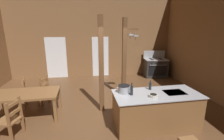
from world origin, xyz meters
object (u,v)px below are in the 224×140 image
at_px(stove_range, 155,68).
at_px(bottle_tall_on_counter, 132,90).
at_px(ladderback_chair_near_window, 49,91).
at_px(stockpot_on_counter, 124,89).
at_px(dining_table, 27,96).
at_px(kitchen_island, 156,110).
at_px(ladderback_chair_by_post, 10,120).
at_px(ladderback_chair_at_table_end, 30,92).
at_px(mixing_bowl_on_counter, 153,96).
at_px(bottle_short_on_counter, 150,86).

bearing_deg(stove_range, bottle_tall_on_counter, -120.37).
relative_size(ladderback_chair_near_window, stockpot_on_counter, 2.61).
bearing_deg(bottle_tall_on_counter, dining_table, 162.30).
distance_m(kitchen_island, ladderback_chair_by_post, 3.46).
relative_size(ladderback_chair_at_table_end, bottle_tall_on_counter, 3.06).
distance_m(ladderback_chair_near_window, ladderback_chair_by_post, 1.72).
bearing_deg(bottle_tall_on_counter, ladderback_chair_at_table_end, 150.61).
height_order(ladderback_chair_near_window, mixing_bowl_on_counter, mixing_bowl_on_counter).
bearing_deg(stove_range, dining_table, -147.59).
bearing_deg(ladderback_chair_near_window, stove_range, 27.36).
bearing_deg(dining_table, kitchen_island, -14.50).
relative_size(stockpot_on_counter, mixing_bowl_on_counter, 1.80).
relative_size(ladderback_chair_near_window, bottle_tall_on_counter, 3.06).
bearing_deg(kitchen_island, ladderback_chair_by_post, 179.58).
distance_m(mixing_bowl_on_counter, bottle_short_on_counter, 0.49).
height_order(ladderback_chair_at_table_end, stockpot_on_counter, stockpot_on_counter).
distance_m(stockpot_on_counter, bottle_short_on_counter, 0.74).
xyz_separation_m(ladderback_chair_near_window, mixing_bowl_on_counter, (2.83, -1.88, 0.47)).
height_order(stove_range, ladderback_chair_near_window, stove_range).
bearing_deg(ladderback_chair_at_table_end, bottle_tall_on_counter, -29.39).
xyz_separation_m(stove_range, mixing_bowl_on_counter, (-1.96, -4.35, 0.44)).
xyz_separation_m(stockpot_on_counter, mixing_bowl_on_counter, (0.63, -0.37, -0.06)).
height_order(kitchen_island, ladderback_chair_at_table_end, ladderback_chair_at_table_end).
bearing_deg(dining_table, stove_range, 32.41).
distance_m(kitchen_island, stockpot_on_counter, 0.99).
height_order(stockpot_on_counter, bottle_short_on_counter, bottle_short_on_counter).
distance_m(stockpot_on_counter, bottle_tall_on_counter, 0.23).
bearing_deg(bottle_short_on_counter, mixing_bowl_on_counter, -102.34).
distance_m(kitchen_island, mixing_bowl_on_counter, 0.55).
distance_m(kitchen_island, stove_range, 4.52).
distance_m(ladderback_chair_by_post, bottle_tall_on_counter, 2.86).
xyz_separation_m(stove_range, bottle_short_on_counter, (-1.86, -3.88, 0.50)).
xyz_separation_m(ladderback_chair_at_table_end, stockpot_on_counter, (2.78, -1.49, 0.53)).
relative_size(ladderback_chair_at_table_end, stockpot_on_counter, 2.61).
bearing_deg(ladderback_chair_at_table_end, ladderback_chair_near_window, 2.36).
bearing_deg(ladderback_chair_by_post, stove_range, 38.23).
bearing_deg(bottle_tall_on_counter, kitchen_island, -0.34).
height_order(kitchen_island, bottle_tall_on_counter, bottle_tall_on_counter).
bearing_deg(stockpot_on_counter, ladderback_chair_near_window, 145.55).
distance_m(dining_table, ladderback_chair_near_window, 0.91).
distance_m(ladderback_chair_by_post, ladderback_chair_at_table_end, 1.64).
bearing_deg(ladderback_chair_by_post, kitchen_island, -0.42).
bearing_deg(mixing_bowl_on_counter, ladderback_chair_near_window, 146.41).
bearing_deg(ladderback_chair_near_window, stockpot_on_counter, -34.45).
height_order(dining_table, ladderback_chair_by_post, ladderback_chair_by_post).
distance_m(dining_table, ladderback_chair_at_table_end, 0.83).
xyz_separation_m(ladderback_chair_near_window, stockpot_on_counter, (2.20, -1.51, 0.53)).
distance_m(bottle_tall_on_counter, bottle_short_on_counter, 0.64).
height_order(stockpot_on_counter, bottle_tall_on_counter, bottle_tall_on_counter).
height_order(kitchen_island, ladderback_chair_near_window, ladderback_chair_near_window).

